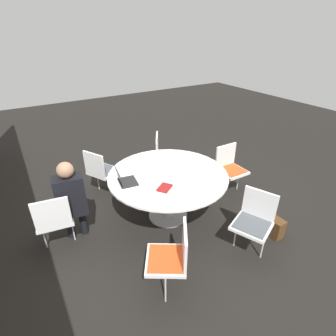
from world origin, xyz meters
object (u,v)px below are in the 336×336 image
Objects in this scene: person_0 at (71,197)px; spiral_notebook at (165,188)px; chair_4 at (164,152)px; chair_0 at (54,217)px; laptop at (124,180)px; chair_2 at (254,219)px; chair_3 at (230,166)px; chair_1 at (172,255)px; chair_5 at (101,169)px; handbag at (271,225)px.

person_0 is 1.20m from spiral_notebook.
chair_4 reaches higher than spiral_notebook.
spiral_notebook is (-0.48, -1.33, 0.26)m from chair_0.
chair_4 is at bearing -30.35° from spiral_notebook.
chair_0 is 2.36m from chair_4.
laptop is at bearing -18.96° from chair_4.
chair_4 is 0.71× the size of person_0.
person_0 is (1.37, 1.87, 0.20)m from chair_2.
chair_4 is at bearing -23.94° from chair_2.
chair_3 and chair_4 have the same top height.
chair_1 is 0.94m from spiral_notebook.
chair_3 is at bearing 6.47° from chair_0.
chair_4 is 1.00× the size of chair_5.
person_0 is (0.17, 2.59, 0.20)m from chair_3.
chair_1 reaches higher than handbag.
spiral_notebook is at bearing 19.96° from chair_2.
chair_5 is at bearing 33.11° from chair_1.
spiral_notebook is 1.62m from handbag.
person_0 is at bearing 59.76° from chair_1.
laptop is at bearing 4.11° from chair_0.
chair_0 and chair_4 have the same top height.
chair_2 is 2.35× the size of handbag.
laptop is at bearing 54.39° from handbag.
handbag is at bearing -106.28° from chair_2.
chair_0 is at bearing -161.05° from person_0.
chair_3 is at bearing -77.04° from spiral_notebook.
handbag is at bearing -20.12° from person_0.
spiral_notebook is at bearing 6.64° from chair_1.
chair_1 is 3.27× the size of spiral_notebook.
chair_1 is at bearing 32.10° from chair_3.
chair_2 is 3.27× the size of spiral_notebook.
chair_2 is at bearing 0.71° from chair_5.
chair_2 and chair_5 have the same top height.
chair_0 is 2.84m from chair_3.
chair_3 is at bearing -11.63° from handbag.
handbag is (-1.27, -2.61, -0.36)m from chair_0.
chair_1 is 2.67× the size of laptop.
chair_4 is at bearing 32.67° from chair_0.
person_0 is 0.71m from laptop.
chair_0 and chair_1 have the same top height.
chair_3 and chair_5 have the same top height.
chair_0 is at bearing -72.54° from chair_5.
chair_1 and chair_2 have the same top height.
chair_1 is at bearing 154.05° from spiral_notebook.
chair_0 is 0.32m from person_0.
chair_5 is 2.79m from handbag.
chair_5 is 1.12m from person_0.
spiral_notebook is (-1.39, -0.42, 0.26)m from chair_5.
chair_3 is at bearing -26.02° from chair_1.
chair_0 is 2.35× the size of handbag.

